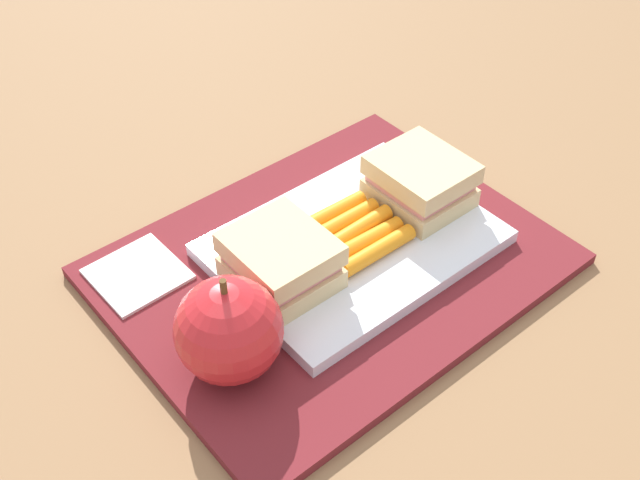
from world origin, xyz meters
TOP-DOWN VIEW (x-y plane):
  - ground_plane at (0.00, 0.00)m, footprint 2.40×2.40m
  - lunchbag_mat at (0.00, 0.00)m, footprint 0.36×0.28m
  - food_tray at (-0.03, 0.00)m, footprint 0.23×0.17m
  - sandwich_half_left at (-0.10, 0.00)m, footprint 0.07×0.08m
  - sandwich_half_right at (0.05, 0.00)m, footprint 0.07×0.08m
  - carrot_sticks_bundle at (-0.03, -0.00)m, footprint 0.08×0.07m
  - apple at (0.13, 0.04)m, footprint 0.08×0.08m
  - paper_napkin at (0.14, -0.09)m, footprint 0.07×0.07m

SIDE VIEW (x-z plane):
  - ground_plane at x=0.00m, z-range 0.00..0.00m
  - lunchbag_mat at x=0.00m, z-range 0.00..0.01m
  - paper_napkin at x=0.14m, z-range 0.01..0.01m
  - food_tray at x=-0.03m, z-range 0.01..0.02m
  - carrot_sticks_bundle at x=-0.03m, z-range 0.02..0.04m
  - sandwich_half_left at x=-0.10m, z-range 0.02..0.07m
  - sandwich_half_right at x=0.05m, z-range 0.02..0.07m
  - apple at x=0.13m, z-range 0.00..0.09m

